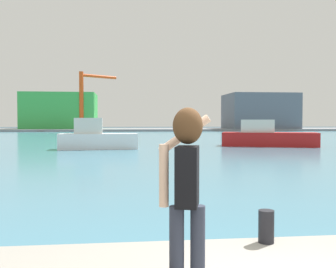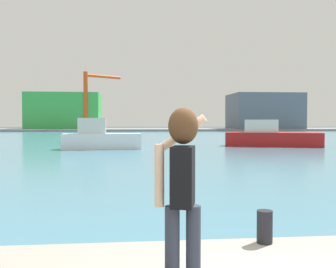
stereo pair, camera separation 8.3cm
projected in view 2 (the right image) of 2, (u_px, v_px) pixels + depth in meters
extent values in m
plane|color=#334751|center=(139.00, 138.00, 53.04)|extent=(220.00, 220.00, 0.00)
cube|color=teal|center=(139.00, 137.00, 55.03)|extent=(140.00, 100.00, 0.02)
cube|color=gray|center=(135.00, 130.00, 94.81)|extent=(140.00, 20.00, 0.49)
cylinder|color=#2D3342|center=(172.00, 250.00, 3.61)|extent=(0.14, 0.14, 0.82)
cylinder|color=#2D3342|center=(193.00, 249.00, 3.63)|extent=(0.14, 0.14, 0.82)
cube|color=black|center=(183.00, 176.00, 3.60)|extent=(0.28, 0.38, 0.56)
sphere|color=#E0B293|center=(183.00, 127.00, 3.58)|extent=(0.22, 0.22, 0.22)
ellipsoid|color=#472D19|center=(183.00, 126.00, 3.56)|extent=(0.28, 0.26, 0.34)
cylinder|color=#E0B293|center=(159.00, 175.00, 3.57)|extent=(0.09, 0.09, 0.58)
cylinder|color=#E0B293|center=(181.00, 135.00, 3.81)|extent=(0.53, 0.21, 0.40)
cube|color=black|center=(182.00, 118.00, 3.92)|extent=(0.03, 0.07, 0.14)
cylinder|color=black|center=(265.00, 227.00, 5.10)|extent=(0.21, 0.21, 0.43)
cube|color=white|center=(102.00, 141.00, 30.55)|extent=(6.20, 2.10, 1.23)
cube|color=silver|center=(92.00, 126.00, 30.40)|extent=(2.20, 1.47, 1.23)
cube|color=#B21919|center=(273.00, 139.00, 33.99)|extent=(8.52, 5.06, 1.22)
cube|color=silver|center=(261.00, 126.00, 34.19)|extent=(3.31, 2.72, 1.13)
cube|color=green|center=(65.00, 111.00, 94.20)|extent=(17.04, 11.97, 8.55)
cube|color=slate|center=(264.00, 111.00, 95.02)|extent=(16.25, 12.63, 8.49)
cylinder|color=#D84C19|center=(86.00, 100.00, 88.81)|extent=(1.00, 1.00, 13.19)
cylinder|color=#D84C19|center=(103.00, 77.00, 91.43)|extent=(8.09, 5.48, 0.70)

